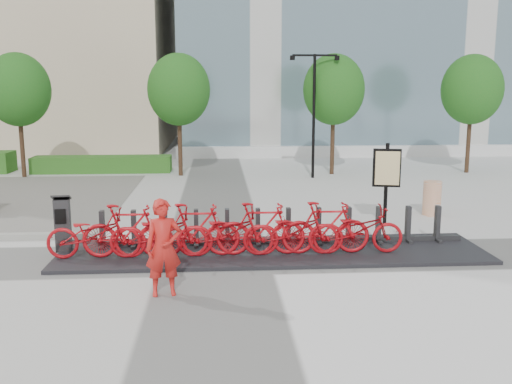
{
  "coord_description": "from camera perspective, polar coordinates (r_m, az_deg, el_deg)",
  "views": [
    {
      "loc": [
        0.08,
        -12.12,
        3.74
      ],
      "look_at": [
        1.0,
        1.5,
        1.2
      ],
      "focal_mm": 40.0,
      "sensor_mm": 36.0,
      "label": 1
    }
  ],
  "objects": [
    {
      "name": "kiosk",
      "position": [
        13.5,
        -18.76,
        -3.02
      ],
      "size": [
        0.43,
        0.38,
        1.31
      ],
      "rotation": [
        0.0,
        0.0,
        0.11
      ],
      "color": "#272729",
      "rests_on": "dock_pad"
    },
    {
      "name": "bike_8",
      "position": [
        12.85,
        10.15,
        -3.73
      ],
      "size": [
        2.02,
        0.7,
        1.06
      ],
      "primitive_type": "imported",
      "rotation": [
        0.0,
        0.0,
        1.57
      ],
      "color": "#A40A11",
      "rests_on": "dock_pad"
    },
    {
      "name": "tree_3",
      "position": [
        26.48,
        20.79,
        9.55
      ],
      "size": [
        2.6,
        2.6,
        5.1
      ],
      "color": "brown",
      "rests_on": "ground"
    },
    {
      "name": "tree_0",
      "position": [
        25.44,
        -22.71,
        9.4
      ],
      "size": [
        2.6,
        2.6,
        5.1
      ],
      "color": "brown",
      "rests_on": "ground"
    },
    {
      "name": "streetlamp",
      "position": [
        23.46,
        5.82,
        9.01
      ],
      "size": [
        2.0,
        0.2,
        5.0
      ],
      "color": "black",
      "rests_on": "ground"
    },
    {
      "name": "tree_1",
      "position": [
        24.17,
        -7.74,
        10.09
      ],
      "size": [
        2.6,
        2.6,
        5.1
      ],
      "color": "brown",
      "rests_on": "ground"
    },
    {
      "name": "hedge_b",
      "position": [
        26.05,
        -15.1,
        2.7
      ],
      "size": [
        6.0,
        1.2,
        0.7
      ],
      "primitive_type": "cube",
      "color": "#256918",
      "rests_on": "ground"
    },
    {
      "name": "bike_3",
      "position": [
        12.47,
        -6.15,
        -3.79
      ],
      "size": [
        1.96,
        0.55,
        1.18
      ],
      "primitive_type": "imported",
      "rotation": [
        0.0,
        0.0,
        1.57
      ],
      "color": "#A40A11",
      "rests_on": "dock_pad"
    },
    {
      "name": "bike_0",
      "position": [
        12.76,
        -15.91,
        -4.08
      ],
      "size": [
        2.02,
        0.7,
        1.06
      ],
      "primitive_type": "imported",
      "rotation": [
        0.0,
        0.0,
        1.57
      ],
      "color": "#A40A11",
      "rests_on": "dock_pad"
    },
    {
      "name": "map_sign",
      "position": [
        15.65,
        12.94,
        2.01
      ],
      "size": [
        0.74,
        0.26,
        2.25
      ],
      "rotation": [
        0.0,
        0.0,
        -0.21
      ],
      "color": "black",
      "rests_on": "ground"
    },
    {
      "name": "bike_4",
      "position": [
        12.47,
        -2.83,
        -4.01
      ],
      "size": [
        2.02,
        0.7,
        1.06
      ],
      "primitive_type": "imported",
      "rotation": [
        0.0,
        0.0,
        1.57
      ],
      "color": "#A40A11",
      "rests_on": "dock_pad"
    },
    {
      "name": "construction_barrel",
      "position": [
        17.48,
        17.18,
        -0.6
      ],
      "size": [
        0.68,
        0.68,
        1.01
      ],
      "primitive_type": "cylinder",
      "rotation": [
        0.0,
        0.0,
        -0.36
      ],
      "color": "#D8601B",
      "rests_on": "ground"
    },
    {
      "name": "dock_rail_posts",
      "position": [
        13.36,
        1.75,
        -3.48
      ],
      "size": [
        8.02,
        0.5,
        0.85
      ],
      "primitive_type": null,
      "color": "#272729",
      "rests_on": "dock_pad"
    },
    {
      "name": "bike_5",
      "position": [
        12.49,
        0.48,
        -3.7
      ],
      "size": [
        1.96,
        0.55,
        1.18
      ],
      "primitive_type": "imported",
      "rotation": [
        0.0,
        0.0,
        1.57
      ],
      "color": "#A40A11",
      "rests_on": "dock_pad"
    },
    {
      "name": "bike_7",
      "position": [
        12.68,
        7.0,
        -3.56
      ],
      "size": [
        1.96,
        0.55,
        1.18
      ],
      "primitive_type": "imported",
      "rotation": [
        0.0,
        0.0,
        1.57
      ],
      "color": "#A40A11",
      "rests_on": "dock_pad"
    },
    {
      "name": "dock_pad",
      "position": [
        13.02,
        1.68,
        -5.98
      ],
      "size": [
        9.6,
        2.4,
        0.08
      ],
      "primitive_type": "cube",
      "color": "black",
      "rests_on": "ground"
    },
    {
      "name": "bike_6",
      "position": [
        12.58,
        3.76,
        -3.89
      ],
      "size": [
        2.02,
        0.7,
        1.06
      ],
      "primitive_type": "imported",
      "rotation": [
        0.0,
        0.0,
        1.57
      ],
      "color": "#A40A11",
      "rests_on": "dock_pad"
    },
    {
      "name": "bike_2",
      "position": [
        12.53,
        -9.44,
        -4.07
      ],
      "size": [
        2.02,
        0.7,
        1.06
      ],
      "primitive_type": "imported",
      "rotation": [
        0.0,
        0.0,
        1.57
      ],
      "color": "#A40A11",
      "rests_on": "dock_pad"
    },
    {
      "name": "worker_red",
      "position": [
        10.41,
        -9.23,
        -5.52
      ],
      "size": [
        0.71,
        0.54,
        1.78
      ],
      "primitive_type": "imported",
      "rotation": [
        0.0,
        0.0,
        0.18
      ],
      "color": "red",
      "rests_on": "ground"
    },
    {
      "name": "bike_1",
      "position": [
        12.61,
        -12.71,
        -3.83
      ],
      "size": [
        1.96,
        0.55,
        1.18
      ],
      "primitive_type": "imported",
      "rotation": [
        0.0,
        0.0,
        1.57
      ],
      "color": "#A40A11",
      "rests_on": "dock_pad"
    },
    {
      "name": "tree_2",
      "position": [
        24.62,
        7.78,
        10.1
      ],
      "size": [
        2.6,
        2.6,
        5.1
      ],
      "color": "brown",
      "rests_on": "ground"
    },
    {
      "name": "ground",
      "position": [
        12.69,
        -4.08,
        -6.64
      ],
      "size": [
        120.0,
        120.0,
        0.0
      ],
      "primitive_type": "plane",
      "color": "silver"
    }
  ]
}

